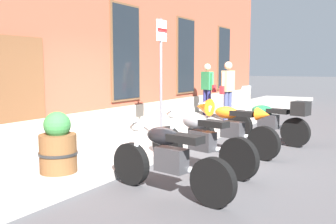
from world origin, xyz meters
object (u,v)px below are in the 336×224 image
(motorcycle_orange_sport, at_px, (227,125))
(pedestrian_striped_shirt, at_px, (207,86))
(motorcycle_grey_naked, at_px, (199,141))
(barrel_planter, at_px, (58,146))
(motorcycle_green_touring, at_px, (271,120))
(parking_sign, at_px, (161,63))
(motorcycle_black_naked, at_px, (167,159))
(pedestrian_tan_coat, at_px, (228,87))

(motorcycle_orange_sport, distance_m, pedestrian_striped_shirt, 5.05)
(motorcycle_grey_naked, relative_size, pedestrian_striped_shirt, 1.28)
(motorcycle_orange_sport, height_order, barrel_planter, motorcycle_orange_sport)
(pedestrian_striped_shirt, distance_m, barrel_planter, 7.54)
(motorcycle_green_touring, xyz_separation_m, pedestrian_striped_shirt, (2.92, 2.94, 0.56))
(motorcycle_grey_naked, relative_size, parking_sign, 0.84)
(motorcycle_black_naked, relative_size, motorcycle_green_touring, 1.01)
(pedestrian_tan_coat, distance_m, pedestrian_striped_shirt, 1.39)
(pedestrian_striped_shirt, xyz_separation_m, barrel_planter, (-7.45, -1.02, -0.55))
(motorcycle_black_naked, xyz_separation_m, pedestrian_striped_shirt, (7.10, 2.72, 0.62))
(barrel_planter, bearing_deg, motorcycle_green_touring, -22.87)
(motorcycle_green_touring, bearing_deg, parking_sign, 127.76)
(motorcycle_black_naked, height_order, barrel_planter, barrel_planter)
(barrel_planter, bearing_deg, pedestrian_tan_coat, -0.43)
(pedestrian_striped_shirt, bearing_deg, parking_sign, -167.66)
(pedestrian_tan_coat, distance_m, barrel_planter, 6.60)
(motorcycle_grey_naked, distance_m, pedestrian_striped_shirt, 6.35)
(motorcycle_grey_naked, xyz_separation_m, motorcycle_green_touring, (2.87, -0.39, 0.04))
(motorcycle_grey_naked, xyz_separation_m, motorcycle_orange_sport, (1.41, 0.07, 0.09))
(motorcycle_orange_sport, relative_size, motorcycle_green_touring, 1.04)
(motorcycle_green_touring, relative_size, pedestrian_striped_shirt, 1.19)
(pedestrian_tan_coat, bearing_deg, motorcycle_black_naked, -165.16)
(barrel_planter, bearing_deg, pedestrian_striped_shirt, 7.82)
(pedestrian_striped_shirt, xyz_separation_m, parking_sign, (-4.44, -0.97, 0.72))
(motorcycle_grey_naked, distance_m, parking_sign, 2.46)
(pedestrian_striped_shirt, bearing_deg, barrel_planter, -172.18)
(motorcycle_grey_naked, bearing_deg, motorcycle_black_naked, -172.45)
(pedestrian_tan_coat, height_order, pedestrian_striped_shirt, pedestrian_tan_coat)
(motorcycle_black_naked, relative_size, motorcycle_orange_sport, 0.98)
(pedestrian_tan_coat, relative_size, parking_sign, 0.67)
(motorcycle_orange_sport, distance_m, parking_sign, 1.95)
(barrel_planter, bearing_deg, parking_sign, 1.01)
(motorcycle_green_touring, height_order, pedestrian_striped_shirt, pedestrian_striped_shirt)
(motorcycle_grey_naked, distance_m, barrel_planter, 2.26)
(motorcycle_black_naked, height_order, motorcycle_green_touring, motorcycle_green_touring)
(motorcycle_green_touring, xyz_separation_m, pedestrian_tan_coat, (2.03, 1.86, 0.60))
(motorcycle_black_naked, relative_size, motorcycle_grey_naked, 0.94)
(motorcycle_green_touring, height_order, pedestrian_tan_coat, pedestrian_tan_coat)
(motorcycle_black_naked, distance_m, pedestrian_tan_coat, 6.47)
(pedestrian_tan_coat, bearing_deg, motorcycle_green_touring, -137.50)
(motorcycle_green_touring, bearing_deg, barrel_planter, 157.13)
(pedestrian_striped_shirt, bearing_deg, pedestrian_tan_coat, -129.43)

